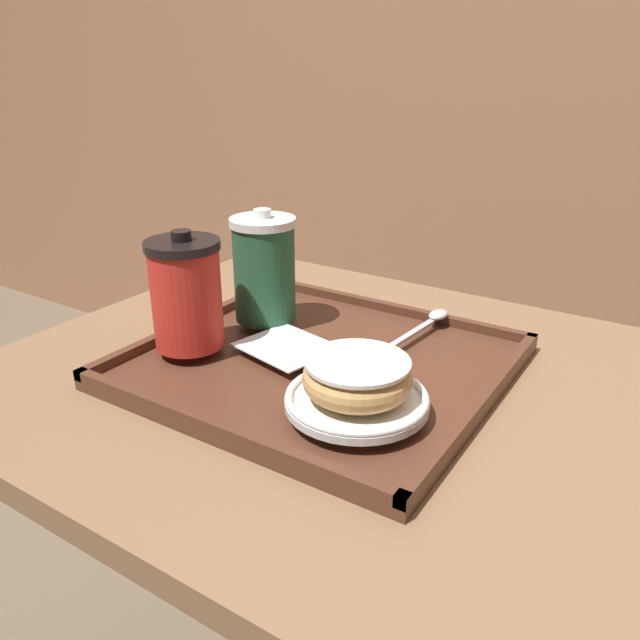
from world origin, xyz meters
The scene contains 8 objects.
cafe_table centered at (0.00, 0.00, 0.55)m, with size 0.80×0.68×0.73m.
serving_tray centered at (-0.02, -0.01, 0.73)m, with size 0.41×0.38×0.02m.
napkin_paper centered at (-0.06, -0.02, 0.75)m, with size 0.12×0.11×0.00m.
coffee_cup_front centered at (-0.16, -0.08, 0.82)m, with size 0.09×0.09×0.14m.
coffee_cup_rear centered at (-0.14, 0.04, 0.82)m, with size 0.08×0.08×0.15m.
plate_with_chocolate_donut centered at (0.08, -0.09, 0.76)m, with size 0.14×0.14×0.01m.
donut_chocolate_glazed centered at (0.08, -0.09, 0.78)m, with size 0.11×0.11×0.04m.
spoon centered at (0.06, 0.14, 0.75)m, with size 0.03×0.16×0.01m.
Camera 1 is at (0.34, -0.57, 1.07)m, focal length 35.00 mm.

